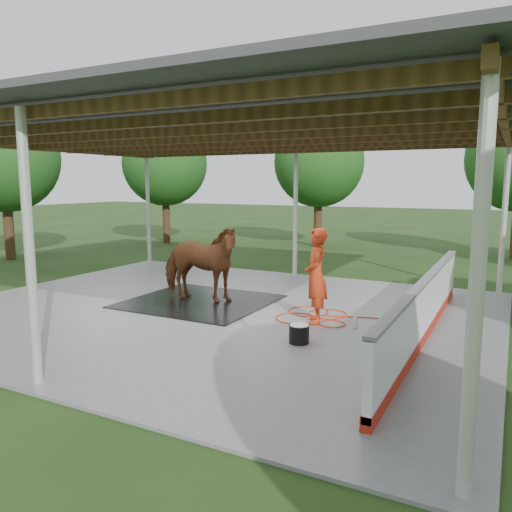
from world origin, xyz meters
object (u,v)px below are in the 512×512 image
at_px(handler, 316,276).
at_px(wash_bucket, 299,334).
at_px(dasher_board, 425,310).
at_px(horse, 199,263).

distance_m(handler, wash_bucket, 1.61).
xyz_separation_m(dasher_board, handler, (-2.16, 0.07, 0.43)).
bearing_deg(dasher_board, horse, 174.94).
distance_m(dasher_board, handler, 2.20).
xyz_separation_m(dasher_board, wash_bucket, (-1.94, -1.32, -0.37)).
height_order(horse, handler, handler).
height_order(dasher_board, wash_bucket, dasher_board).
height_order(dasher_board, handler, handler).
relative_size(dasher_board, horse, 3.69).
bearing_deg(dasher_board, wash_bucket, -145.83).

